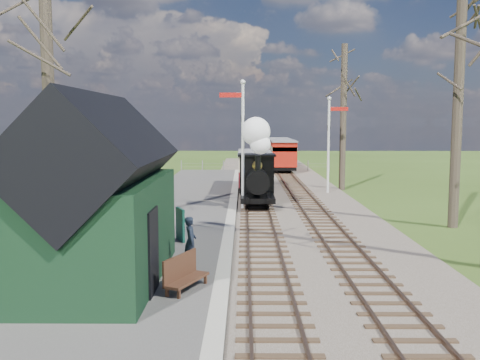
% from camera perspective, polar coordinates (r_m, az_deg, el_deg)
% --- Properties ---
extents(ground, '(140.00, 140.00, 0.00)m').
position_cam_1_polar(ground, '(10.26, 4.17, -18.17)').
color(ground, '#334C17').
rests_on(ground, ground).
extents(distant_hills, '(114.40, 48.00, 22.02)m').
position_cam_1_polar(distant_hills, '(76.51, 1.98, -9.32)').
color(distant_hills, '#385B23').
rests_on(distant_hills, ground).
extents(ballast_bed, '(8.00, 60.00, 0.10)m').
position_cam_1_polar(ballast_bed, '(31.66, 3.95, -1.42)').
color(ballast_bed, brown).
rests_on(ballast_bed, ground).
extents(track_near, '(1.60, 60.00, 0.15)m').
position_cam_1_polar(track_near, '(31.61, 1.60, -1.33)').
color(track_near, brown).
rests_on(track_near, ground).
extents(track_far, '(1.60, 60.00, 0.15)m').
position_cam_1_polar(track_far, '(31.76, 6.29, -1.33)').
color(track_far, brown).
rests_on(track_far, ground).
extents(platform, '(5.00, 44.00, 0.20)m').
position_cam_1_polar(platform, '(23.86, -6.47, -3.82)').
color(platform, '#474442').
rests_on(platform, ground).
extents(coping_strip, '(0.40, 44.00, 0.21)m').
position_cam_1_polar(coping_strip, '(23.70, -0.92, -3.84)').
color(coping_strip, '#B2AD9E').
rests_on(coping_strip, ground).
extents(station_shed, '(3.25, 6.30, 4.78)m').
position_cam_1_polar(station_shed, '(13.96, -14.77, -2.10)').
color(station_shed, black).
rests_on(station_shed, platform).
extents(semaphore_near, '(1.22, 0.24, 6.22)m').
position_cam_1_polar(semaphore_near, '(25.34, 0.15, 4.81)').
color(semaphore_near, silver).
rests_on(semaphore_near, ground).
extents(semaphore_far, '(1.22, 0.24, 5.72)m').
position_cam_1_polar(semaphore_far, '(31.74, 9.56, 4.51)').
color(semaphore_far, silver).
rests_on(semaphore_far, ground).
extents(bare_trees, '(15.51, 22.39, 12.00)m').
position_cam_1_polar(bare_trees, '(19.55, 6.31, 9.01)').
color(bare_trees, '#382D23').
rests_on(bare_trees, ground).
extents(fence_line, '(12.60, 0.08, 1.00)m').
position_cam_1_polar(fence_line, '(45.49, 1.63, 1.53)').
color(fence_line, slate).
rests_on(fence_line, ground).
extents(locomotive, '(1.71, 3.99, 4.27)m').
position_cam_1_polar(locomotive, '(26.08, 1.82, 1.23)').
color(locomotive, black).
rests_on(locomotive, ground).
extents(coach, '(1.99, 6.83, 2.10)m').
position_cam_1_polar(coach, '(32.16, 1.58, 1.23)').
color(coach, black).
rests_on(coach, ground).
extents(red_carriage_a, '(2.08, 5.16, 2.19)m').
position_cam_1_polar(red_carriage_a, '(45.09, 4.57, 2.70)').
color(red_carriage_a, black).
rests_on(red_carriage_a, ground).
extents(red_carriage_b, '(2.08, 5.16, 2.19)m').
position_cam_1_polar(red_carriage_b, '(50.57, 4.12, 3.08)').
color(red_carriage_b, black).
rests_on(red_carriage_b, ground).
extents(sign_board, '(0.39, 0.73, 1.12)m').
position_cam_1_polar(sign_board, '(18.36, -6.36, -4.75)').
color(sign_board, '#0F4636').
rests_on(sign_board, platform).
extents(bench, '(1.01, 1.54, 0.85)m').
position_cam_1_polar(bench, '(13.16, -6.08, -9.86)').
color(bench, '#49291A').
rests_on(bench, platform).
extents(person, '(0.40, 0.55, 1.39)m').
position_cam_1_polar(person, '(15.21, -5.30, -6.50)').
color(person, black).
rests_on(person, platform).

